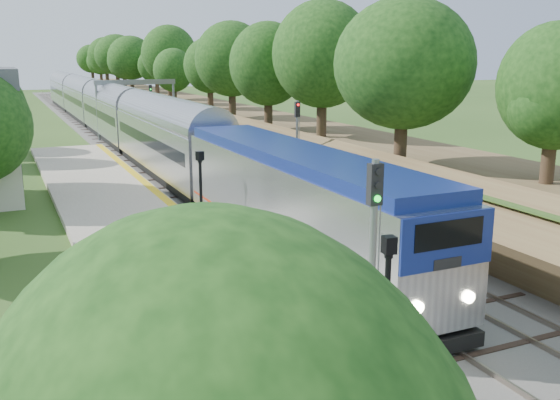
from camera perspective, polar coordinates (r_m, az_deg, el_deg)
name	(u,v)px	position (r m, az deg, el deg)	size (l,w,h in m)	color
ground	(493,400)	(17.93, 18.86, -16.95)	(320.00, 320.00, 0.00)	#2D4C19
trackbed	(124,133)	(72.72, -14.04, 5.92)	(9.50, 170.00, 0.28)	#4C4944
platform	(152,249)	(28.94, -11.65, -4.38)	(6.40, 68.00, 0.38)	#A59A85
yellow_stripe	(211,237)	(29.60, -6.29, -3.39)	(0.55, 68.00, 0.01)	gold
embankment	(195,114)	(74.48, -7.75, 7.82)	(10.64, 170.00, 11.70)	brown
signal_gantry	(136,93)	(67.48, -13.06, 9.50)	(8.40, 0.38, 6.20)	slate
train	(114,118)	(66.70, -14.95, 7.28)	(3.21, 106.84, 4.73)	black
lamppost_mid	(385,338)	(15.06, 9.60, -12.29)	(0.44, 0.44, 4.44)	black
lamppost_far	(201,206)	(27.47, -7.21, -0.53)	(0.43, 0.43, 4.35)	black
signal_platform	(373,251)	(15.66, 8.46, -4.61)	(0.35, 0.28, 5.97)	slate
signal_farside	(297,137)	(39.66, 1.58, 5.81)	(0.32, 0.25, 5.85)	slate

